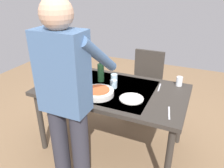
# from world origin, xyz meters

# --- Properties ---
(ground_plane) EXTENTS (6.00, 6.00, 0.00)m
(ground_plane) POSITION_xyz_m (0.00, 0.00, 0.00)
(ground_plane) COLOR #846647
(dining_table) EXTENTS (1.53, 0.87, 0.74)m
(dining_table) POSITION_xyz_m (0.00, 0.00, 0.67)
(dining_table) COLOR #332D28
(dining_table) RESTS_ON ground_plane
(chair_near) EXTENTS (0.40, 0.40, 0.91)m
(chair_near) POSITION_xyz_m (-0.15, -0.81, 0.53)
(chair_near) COLOR black
(chair_near) RESTS_ON ground_plane
(person_server) EXTENTS (0.42, 0.61, 1.69)m
(person_server) POSITION_xyz_m (0.07, 0.69, 0.96)
(person_server) COLOR #2D2D38
(person_server) RESTS_ON ground_plane
(wine_bottle) EXTENTS (0.07, 0.07, 0.30)m
(wine_bottle) POSITION_xyz_m (0.19, -0.12, 0.85)
(wine_bottle) COLOR black
(wine_bottle) RESTS_ON dining_table
(wine_glass_left) EXTENTS (0.07, 0.07, 0.15)m
(wine_glass_left) POSITION_xyz_m (0.61, 0.28, 0.85)
(wine_glass_left) COLOR white
(wine_glass_left) RESTS_ON dining_table
(wine_glass_right) EXTENTS (0.07, 0.07, 0.15)m
(wine_glass_right) POSITION_xyz_m (0.31, 0.04, 0.85)
(wine_glass_right) COLOR white
(wine_glass_right) RESTS_ON dining_table
(water_cup_near_left) EXTENTS (0.07, 0.07, 0.10)m
(water_cup_near_left) POSITION_xyz_m (-0.63, -0.35, 0.79)
(water_cup_near_left) COLOR silver
(water_cup_near_left) RESTS_ON dining_table
(water_cup_near_right) EXTENTS (0.07, 0.07, 0.10)m
(water_cup_near_right) POSITION_xyz_m (0.04, -0.14, 0.79)
(water_cup_near_right) COLOR silver
(water_cup_near_right) RESTS_ON dining_table
(water_cup_far_left) EXTENTS (0.07, 0.07, 0.09)m
(water_cup_far_left) POSITION_xyz_m (-0.01, -0.02, 0.79)
(water_cup_far_left) COLOR silver
(water_cup_far_left) RESTS_ON dining_table
(serving_bowl_pasta) EXTENTS (0.30, 0.30, 0.07)m
(serving_bowl_pasta) POSITION_xyz_m (0.06, 0.19, 0.78)
(serving_bowl_pasta) COLOR silver
(serving_bowl_pasta) RESTS_ON dining_table
(dinner_plate_near) EXTENTS (0.23, 0.23, 0.01)m
(dinner_plate_near) POSITION_xyz_m (-0.26, 0.14, 0.75)
(dinner_plate_near) COLOR silver
(dinner_plate_near) RESTS_ON dining_table
(table_knife) EXTENTS (0.05, 0.20, 0.00)m
(table_knife) POSITION_xyz_m (-0.63, 0.24, 0.75)
(table_knife) COLOR silver
(table_knife) RESTS_ON dining_table
(table_fork) EXTENTS (0.03, 0.18, 0.00)m
(table_fork) POSITION_xyz_m (-0.45, -0.22, 0.75)
(table_fork) COLOR silver
(table_fork) RESTS_ON dining_table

